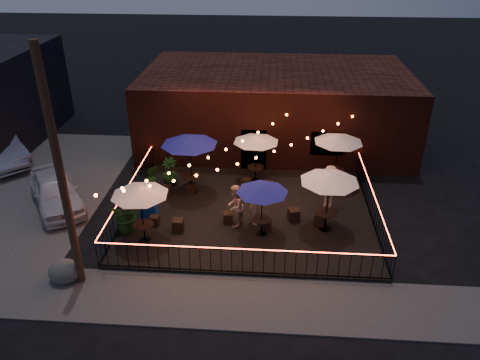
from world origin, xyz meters
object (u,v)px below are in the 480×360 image
object	(u,v)px
cafe_table_2	(262,189)
boulder	(65,271)
cafe_table_3	(256,139)
cafe_table_4	(330,178)
utility_pole	(61,176)
cafe_table_5	(339,139)
cooler	(149,207)
cafe_table_1	(189,141)
cafe_table_0	(140,192)

from	to	relation	value
cafe_table_2	boulder	size ratio (longest dim) A/B	2.24
cafe_table_3	boulder	size ratio (longest dim) A/B	2.67
cafe_table_2	cafe_table_4	world-z (taller)	cafe_table_4
utility_pole	cafe_table_2	distance (m)	6.96
cafe_table_2	boulder	bearing A→B (deg)	-154.91
utility_pole	boulder	size ratio (longest dim) A/B	8.11
utility_pole	cafe_table_5	world-z (taller)	utility_pole
cafe_table_3	cafe_table_5	distance (m)	3.65
cooler	cafe_table_1	bearing A→B (deg)	61.79
cafe_table_5	cooler	bearing A→B (deg)	-156.09
cafe_table_4	cafe_table_5	world-z (taller)	cafe_table_4
cafe_table_0	cafe_table_5	bearing A→B (deg)	33.89
cafe_table_4	cooler	size ratio (longest dim) A/B	3.16
cafe_table_5	boulder	bearing A→B (deg)	-142.76
cafe_table_4	boulder	world-z (taller)	cafe_table_4
utility_pole	cooler	distance (m)	5.37
utility_pole	cooler	size ratio (longest dim) A/B	8.66
cafe_table_3	utility_pole	bearing A→B (deg)	-126.88
cafe_table_3	boulder	xyz separation A→B (m)	(-6.09, -7.40, -1.87)
cafe_table_5	cooler	world-z (taller)	cafe_table_5
cafe_table_3	cafe_table_5	size ratio (longest dim) A/B	0.91
cafe_table_0	cooler	world-z (taller)	cafe_table_0
utility_pole	cafe_table_1	world-z (taller)	utility_pole
cafe_table_0	cafe_table_2	world-z (taller)	cafe_table_0
cafe_table_0	cafe_table_1	world-z (taller)	cafe_table_1
cafe_table_1	cooler	size ratio (longest dim) A/B	3.41
cafe_table_0	cafe_table_1	xyz separation A→B (m)	(1.17, 3.83, 0.36)
cafe_table_1	cafe_table_2	bearing A→B (deg)	-43.95
utility_pole	cooler	bearing A→B (deg)	70.67
utility_pole	boulder	bearing A→B (deg)	-179.67
cafe_table_1	cooler	world-z (taller)	cafe_table_1
cafe_table_2	cafe_table_3	distance (m)	4.38
cafe_table_0	cafe_table_4	bearing A→B (deg)	10.29
cafe_table_0	cafe_table_4	xyz separation A→B (m)	(6.84, 1.24, 0.15)
cafe_table_5	cafe_table_1	bearing A→B (deg)	-168.80
cafe_table_0	cafe_table_3	size ratio (longest dim) A/B	0.99
cafe_table_2	cafe_table_1	bearing A→B (deg)	136.05
utility_pole	cafe_table_0	distance (m)	3.30
cooler	boulder	world-z (taller)	cooler
boulder	cafe_table_5	bearing A→B (deg)	37.24
cafe_table_3	cafe_table_4	xyz separation A→B (m)	(2.89, -3.86, 0.16)
cooler	boulder	distance (m)	4.39
cafe_table_1	boulder	size ratio (longest dim) A/B	3.19
boulder	cafe_table_1	bearing A→B (deg)	61.66
cafe_table_0	cafe_table_4	size ratio (longest dim) A/B	0.90
cafe_table_4	boulder	size ratio (longest dim) A/B	2.96
boulder	cafe_table_4	bearing A→B (deg)	21.51
cafe_table_3	cafe_table_2	bearing A→B (deg)	-84.58
cafe_table_1	cooler	xyz separation A→B (m)	(-1.39, -2.19, -2.00)
cafe_table_4	cafe_table_1	bearing A→B (deg)	155.45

